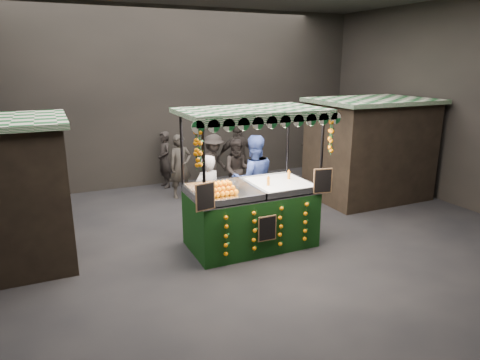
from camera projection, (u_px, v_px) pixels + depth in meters
name	position (u px, v px, depth m)	size (l,w,h in m)	color
ground	(240.00, 245.00, 8.44)	(12.00, 12.00, 0.00)	black
market_hall	(240.00, 69.00, 7.52)	(12.10, 10.10, 5.05)	black
neighbour_stall_right	(369.00, 149.00, 11.15)	(3.00, 2.20, 2.60)	black
juice_stall	(252.00, 205.00, 8.22)	(2.77, 1.63, 2.69)	black
vendor_grey	(207.00, 194.00, 8.87)	(0.69, 0.54, 1.68)	slate
vendor_blue	(253.00, 179.00, 9.42)	(1.08, 0.91, 1.98)	navy
shopper_0	(181.00, 166.00, 11.21)	(0.66, 0.48, 1.69)	#2E2A25
shopper_1	(238.00, 171.00, 10.90)	(0.94, 0.82, 1.63)	black
shopper_2	(238.00, 158.00, 11.69)	(1.21, 0.72, 1.93)	black
shopper_3	(213.00, 164.00, 11.54)	(1.22, 1.09, 1.64)	#2C2623
shopper_4	(14.00, 194.00, 9.02)	(0.85, 0.62, 1.59)	#292621
shopper_5	(326.00, 150.00, 13.07)	(1.52, 1.56, 1.78)	black
shopper_6	(165.00, 160.00, 12.14)	(0.46, 0.64, 1.61)	black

